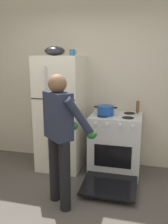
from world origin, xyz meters
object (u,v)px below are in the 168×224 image
at_px(pepper_mill, 138,107).
at_px(mixing_bowl, 55,51).
at_px(stove_range, 115,145).
at_px(coffee_mug, 72,52).
at_px(person_cook, 61,130).
at_px(refrigerator, 61,113).
at_px(red_pot, 105,110).

relative_size(pepper_mill, mixing_bowl, 0.60).
bearing_deg(stove_range, coffee_mug, 174.43).
height_order(pepper_mill, mixing_bowl, mixing_bowl).
bearing_deg(mixing_bowl, stove_range, -1.08).
distance_m(person_cook, mixing_bowl, 1.42).
relative_size(person_cook, coffee_mug, 14.28).
bearing_deg(pepper_mill, person_cook, -124.39).
bearing_deg(mixing_bowl, refrigerator, -0.22).
bearing_deg(coffee_mug, person_cook, -80.70).
distance_m(stove_range, coffee_mug, 1.55).
height_order(person_cook, pepper_mill, person_cook).
relative_size(stove_range, mixing_bowl, 4.01).
distance_m(refrigerator, stove_range, 0.99).
xyz_separation_m(stove_range, mixing_bowl, (-0.96, 0.02, 1.41)).
bearing_deg(coffee_mug, pepper_mill, 8.54).
height_order(person_cook, coffee_mug, coffee_mug).
height_order(coffee_mug, pepper_mill, coffee_mug).
bearing_deg(mixing_bowl, red_pot, -3.57).
xyz_separation_m(red_pot, mixing_bowl, (-0.80, 0.05, 0.86)).
distance_m(coffee_mug, mixing_bowl, 0.27).
distance_m(refrigerator, coffee_mug, 0.96).
bearing_deg(pepper_mill, refrigerator, -170.37).
xyz_separation_m(person_cook, coffee_mug, (-0.17, 1.06, 0.89)).
xyz_separation_m(stove_range, coffee_mug, (-0.70, 0.07, 1.39)).
bearing_deg(red_pot, mixing_bowl, 176.43).
xyz_separation_m(person_cook, mixing_bowl, (-0.44, 1.01, 0.91)).
relative_size(refrigerator, stove_range, 1.45).
distance_m(stove_range, pepper_mill, 0.68).
height_order(refrigerator, red_pot, refrigerator).
distance_m(stove_range, person_cook, 1.22).
distance_m(refrigerator, red_pot, 0.73).
bearing_deg(refrigerator, person_cook, -70.53).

